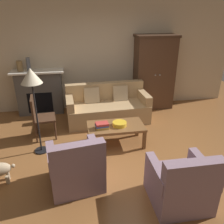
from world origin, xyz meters
name	(u,v)px	position (x,y,z in m)	size (l,w,h in m)	color
ground_plane	(117,157)	(0.00, 0.00, 0.00)	(9.60, 9.60, 0.00)	brown
back_wall	(99,55)	(0.00, 2.55, 1.40)	(7.20, 0.10, 2.80)	beige
fireplace	(40,92)	(-1.55, 2.30, 0.57)	(1.26, 0.48, 1.12)	#4C4947
armoire	(154,73)	(1.40, 2.22, 0.96)	(1.06, 0.57, 1.91)	#472D1E
couch	(107,108)	(0.06, 1.58, 0.32)	(1.96, 0.94, 0.86)	tan
coffee_table	(116,128)	(0.06, 0.46, 0.37)	(1.10, 0.60, 0.42)	brown
fruit_bowl	(120,124)	(0.13, 0.43, 0.46)	(0.27, 0.27, 0.08)	gold
book_stack	(102,126)	(-0.22, 0.38, 0.48)	(0.26, 0.19, 0.11)	gold
mantel_vase_bronze	(20,66)	(-1.93, 2.28, 1.24)	(0.14, 0.14, 0.25)	olive
mantel_vase_slate	(28,64)	(-1.73, 2.28, 1.28)	(0.09, 0.09, 0.32)	#565B66
armchair_near_left	(76,168)	(-0.75, -0.60, 0.32)	(0.88, 0.88, 0.88)	gray
armchair_near_right	(181,185)	(0.64, -1.22, 0.32)	(0.78, 0.77, 0.88)	gray
side_chair_wooden	(39,115)	(-1.43, 0.99, 0.51)	(0.48, 0.48, 0.90)	#472D1E
floor_lamp	(32,81)	(-1.39, 0.44, 1.39)	(0.36, 0.36, 1.61)	black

